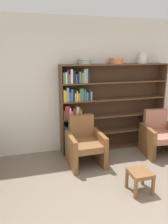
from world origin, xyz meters
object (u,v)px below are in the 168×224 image
at_px(footstool, 140,175).
at_px(armchair_leather, 85,144).
at_px(bowl_stoneware, 117,60).
at_px(bookshelf, 103,107).
at_px(armchair_cushioned, 159,135).
at_px(vase_tall, 142,58).
at_px(bowl_brass, 84,61).

bearing_deg(footstool, armchair_leather, 117.27).
height_order(bowl_stoneware, armchair_leather, bowl_stoneware).
height_order(bookshelf, armchair_leather, bookshelf).
bearing_deg(footstool, bowl_stoneware, 80.81).
xyz_separation_m(bowl_stoneware, footstool, (-0.26, -1.63, -1.63)).
relative_size(armchair_leather, armchair_cushioned, 1.00).
height_order(vase_tall, armchair_cushioned, vase_tall).
relative_size(vase_tall, armchair_cushioned, 0.26).
xyz_separation_m(armchair_cushioned, footstool, (-1.04, -1.09, -0.12)).
bearing_deg(armchair_cushioned, footstool, 53.06).
xyz_separation_m(vase_tall, footstool, (-0.85, -1.63, -1.67)).
bearing_deg(armchair_cushioned, armchair_leather, 6.80).
bearing_deg(bowl_brass, armchair_cushioned, -20.27).
bearing_deg(bookshelf, vase_tall, -1.03).
xyz_separation_m(bowl_brass, armchair_cushioned, (1.46, -0.54, -1.50)).
bearing_deg(vase_tall, armchair_leather, -159.12).
bearing_deg(bowl_brass, armchair_leather, -105.20).
distance_m(bookshelf, vase_tall, 1.32).
bearing_deg(vase_tall, bowl_brass, 180.00).
distance_m(bowl_brass, vase_tall, 1.26).
bearing_deg(bookshelf, armchair_leather, -135.21).
bearing_deg(armchair_leather, vase_tall, -160.98).
bearing_deg(armchair_leather, bowl_stoneware, -148.74).
relative_size(bookshelf, bowl_brass, 8.50).
height_order(bowl_stoneware, vase_tall, vase_tall).
xyz_separation_m(armchair_leather, footstool, (0.56, -1.09, -0.12)).
height_order(vase_tall, footstool, vase_tall).
height_order(bookshelf, bowl_brass, bowl_brass).
bearing_deg(bowl_brass, footstool, -75.69).
xyz_separation_m(bookshelf, vase_tall, (0.85, -0.02, 1.01)).
xyz_separation_m(bowl_stoneware, armchair_cushioned, (0.78, -0.54, -1.51)).
xyz_separation_m(bowl_stoneware, vase_tall, (0.59, 0.00, 0.04)).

